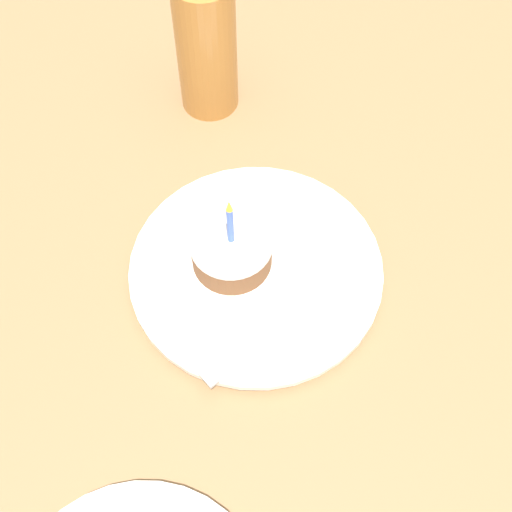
% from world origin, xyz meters
% --- Properties ---
extents(ground_plane, '(2.40, 2.40, 0.04)m').
position_xyz_m(ground_plane, '(0.00, 0.00, -0.02)').
color(ground_plane, olive).
rests_on(ground_plane, ground).
extents(plate, '(0.26, 0.26, 0.02)m').
position_xyz_m(plate, '(0.01, 0.03, 0.01)').
color(plate, white).
rests_on(plate, ground_plane).
extents(cake_slice, '(0.08, 0.08, 0.11)m').
position_xyz_m(cake_slice, '(0.03, 0.05, 0.04)').
color(cake_slice, brown).
rests_on(cake_slice, plate).
extents(fork, '(0.06, 0.18, 0.00)m').
position_xyz_m(fork, '(-0.06, 0.05, 0.02)').
color(fork, silver).
rests_on(fork, plate).
extents(bottle, '(0.07, 0.07, 0.23)m').
position_xyz_m(bottle, '(0.26, -0.04, 0.10)').
color(bottle, '#B27233').
rests_on(bottle, ground_plane).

